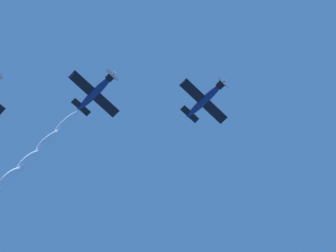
# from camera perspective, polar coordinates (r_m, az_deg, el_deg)

# --- Properties ---
(airplane_lead) EXTENTS (8.16, 7.29, 2.54)m
(airplane_lead) POSITION_cam_1_polar(r_m,az_deg,el_deg) (78.76, 3.70, 2.66)
(airplane_lead) COLOR navy
(airplane_left_wingman) EXTENTS (8.15, 7.28, 2.72)m
(airplane_left_wingman) POSITION_cam_1_polar(r_m,az_deg,el_deg) (78.95, -6.98, 3.35)
(airplane_left_wingman) COLOR navy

